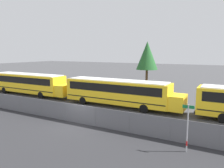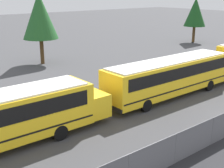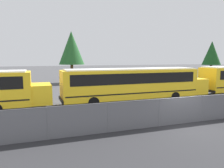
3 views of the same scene
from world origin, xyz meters
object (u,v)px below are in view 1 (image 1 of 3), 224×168
school_bus_1 (29,82)px  street_sign (187,127)px  school_bus_2 (119,91)px  tree_1 (147,56)px

school_bus_1 → street_sign: (23.47, -8.24, -0.20)m
school_bus_2 → tree_1: bearing=99.3°
school_bus_2 → tree_1: size_ratio=1.72×
school_bus_2 → street_sign: size_ratio=4.60×
street_sign → school_bus_2: bearing=137.3°
school_bus_2 → street_sign: (8.91, -8.21, -0.20)m
school_bus_2 → tree_1: 17.69m
school_bus_1 → school_bus_2: same height
school_bus_2 → street_sign: bearing=-42.7°
school_bus_2 → tree_1: tree_1 is taller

